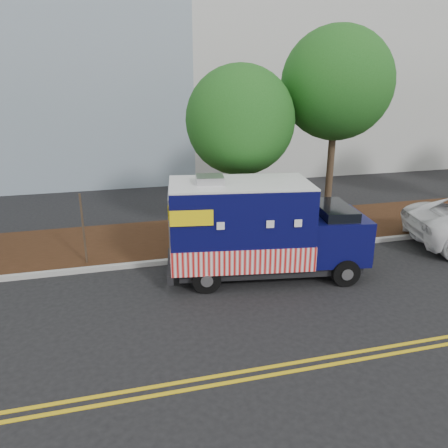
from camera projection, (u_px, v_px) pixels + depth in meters
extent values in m
plane|color=black|center=(208.00, 278.00, 13.06)|extent=(120.00, 120.00, 0.00)
cube|color=#9E9E99|center=(199.00, 258.00, 14.32)|extent=(120.00, 0.18, 0.15)
cube|color=black|center=(188.00, 237.00, 16.24)|extent=(120.00, 4.00, 0.15)
cube|color=gold|center=(256.00, 369.00, 8.98)|extent=(120.00, 0.10, 0.01)
cube|color=gold|center=(260.00, 377.00, 8.75)|extent=(120.00, 0.10, 0.01)
cylinder|color=#38281C|center=(239.00, 196.00, 15.60)|extent=(0.26, 0.26, 3.40)
sphere|color=#1E5919|center=(240.00, 120.00, 14.76)|extent=(3.71, 3.71, 3.71)
cylinder|color=#38281C|center=(330.00, 174.00, 16.49)|extent=(0.26, 0.26, 4.51)
sphere|color=#1E5919|center=(337.00, 84.00, 15.45)|extent=(3.98, 3.98, 3.98)
cube|color=#473828|center=(84.00, 231.00, 13.48)|extent=(0.06, 0.06, 2.40)
cube|color=black|center=(267.00, 262.00, 13.21)|extent=(5.54, 2.59, 0.27)
cube|color=#090940|center=(240.00, 222.00, 12.71)|extent=(4.28, 2.77, 2.28)
cube|color=red|center=(239.00, 248.00, 12.97)|extent=(4.33, 2.83, 0.71)
cube|color=white|center=(240.00, 183.00, 12.34)|extent=(4.28, 2.77, 0.06)
cube|color=#B7B7BA|center=(210.00, 179.00, 12.21)|extent=(0.87, 0.87, 0.21)
cube|color=#090940|center=(333.00, 235.00, 13.16)|extent=(2.00, 2.28, 1.33)
cube|color=black|center=(333.00, 215.00, 12.95)|extent=(1.22, 1.98, 0.62)
cube|color=black|center=(359.00, 248.00, 13.39)|extent=(0.36, 1.89, 0.29)
cube|color=black|center=(171.00, 265.00, 12.91)|extent=(0.49, 2.14, 0.27)
cube|color=#B7B7BA|center=(170.00, 223.00, 12.49)|extent=(0.30, 1.70, 1.81)
cube|color=#B7B7BA|center=(244.00, 209.00, 13.79)|extent=(1.70, 0.30, 1.05)
cube|color=yellow|center=(192.00, 218.00, 11.33)|extent=(1.13, 0.19, 0.43)
cube|color=yellow|center=(189.00, 196.00, 13.47)|extent=(1.13, 0.19, 0.43)
cylinder|color=black|center=(345.00, 272.00, 12.51)|extent=(0.83, 0.38, 0.80)
cylinder|color=black|center=(324.00, 248.00, 14.34)|extent=(0.83, 0.38, 0.80)
cylinder|color=black|center=(207.00, 279.00, 12.11)|extent=(0.83, 0.38, 0.80)
cylinder|color=black|center=(202.00, 253.00, 13.94)|extent=(0.83, 0.38, 0.80)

